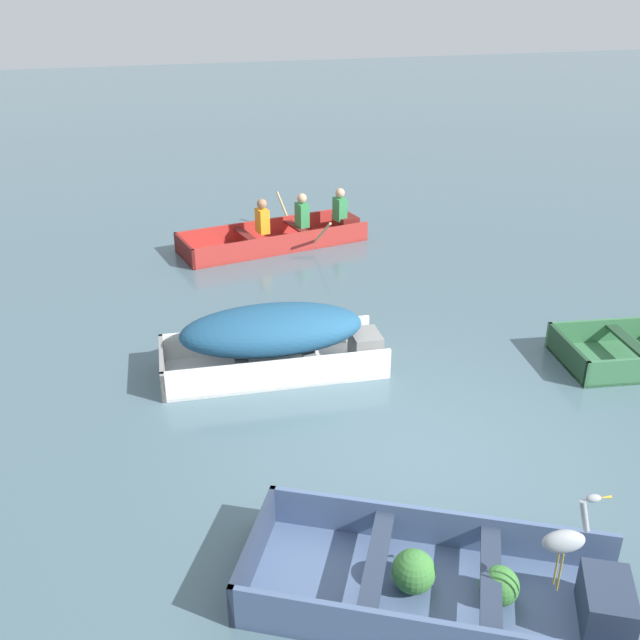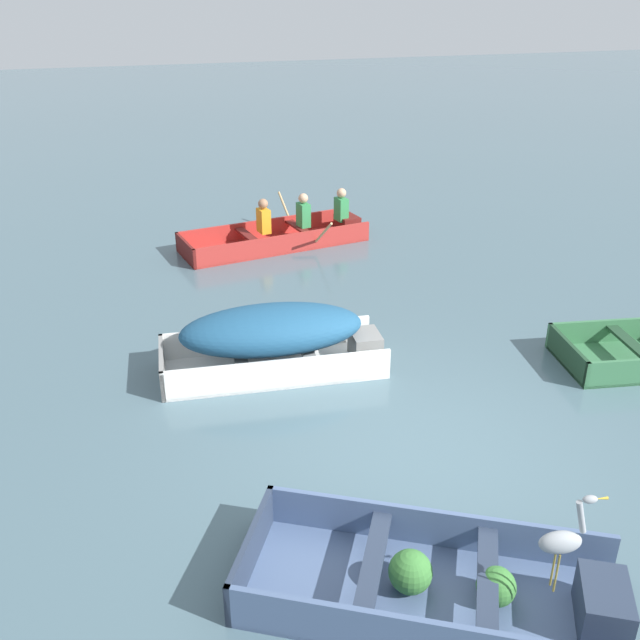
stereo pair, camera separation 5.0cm
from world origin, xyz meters
name	(u,v)px [view 1 (the left image)]	position (x,y,z in m)	size (l,w,h in m)	color
ground_plane	(419,460)	(0.00, 0.00, 0.00)	(80.00, 80.00, 0.00)	#47606B
dinghy_slate_blue_foreground	(450,586)	(-0.56, -1.76, 0.15)	(3.18, 2.54, 0.40)	#475B7F
skiff_white_near_moored	(274,335)	(-0.93, 2.28, 0.48)	(2.86, 1.31, 0.86)	white
rowboat_red_with_crew	(285,233)	(0.47, 6.88, 0.21)	(3.57, 2.28, 0.92)	#AD2D28
heron_on_dinghy	(566,538)	(0.06, -2.22, 0.87)	(0.46, 0.20, 0.84)	olive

